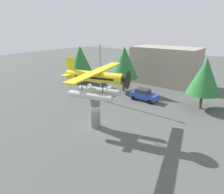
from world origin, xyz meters
name	(u,v)px	position (x,y,z in m)	size (l,w,h in m)	color
ground_plane	(96,126)	(0.00, 0.00, 0.00)	(140.00, 140.00, 0.00)	#4C514C
display_pedestal	(95,112)	(0.00, 0.00, 1.78)	(1.10, 1.10, 3.56)	slate
floatplane_monument	(95,81)	(0.13, 0.03, 5.23)	(7.19, 10.32, 4.00)	silver
car_near_silver	(99,87)	(-8.04, 9.85, 0.88)	(4.20, 2.02, 1.76)	silver
car_mid_blue	(144,95)	(-0.01, 10.82, 0.88)	(4.20, 2.02, 1.76)	#2847B7
streetlight_primary	(101,70)	(-4.85, 6.76, 4.74)	(1.84, 0.28, 8.20)	gray
storefront_building	(165,66)	(-1.82, 22.00, 3.47)	(12.25, 6.52, 6.94)	#9E9384
tree_west	(80,60)	(-15.08, 12.40, 4.42)	(4.92, 4.92, 7.16)	brown
tree_east	(124,62)	(-5.20, 12.98, 4.92)	(4.71, 4.71, 7.55)	brown
tree_center_back	(205,76)	(7.68, 12.76, 4.48)	(4.29, 4.29, 6.88)	brown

